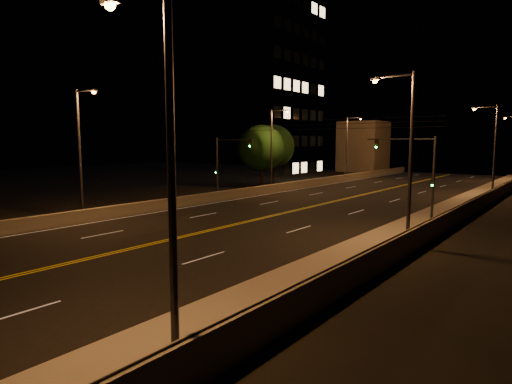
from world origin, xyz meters
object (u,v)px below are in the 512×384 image
Objects in this scene: streetlight_0 at (164,155)px; streetlight_1 at (406,148)px; streetlight_4 at (81,146)px; tree_1 at (273,146)px; streetlight_5 at (273,145)px; streetlight_6 at (348,144)px; traffic_signal_left at (224,161)px; building_tower at (238,80)px; streetlight_2 at (492,145)px; tree_0 at (261,148)px; traffic_signal_right at (420,169)px.

streetlight_0 is 17.17m from streetlight_1.
tree_1 is (-5.97, 32.50, -0.31)m from streetlight_4.
streetlight_6 is at bearing 90.00° from streetlight_5.
building_tower reaches higher than traffic_signal_left.
building_tower reaches higher than streetlight_0.
streetlight_6 is (0.00, 19.94, 0.00)m from streetlight_5.
streetlight_1 is 37.58m from tree_1.
streetlight_1 is 21.76m from traffic_signal_left.
streetlight_0 and streetlight_1 have the same top height.
tree_0 is at bearing -164.67° from streetlight_2.
traffic_signal_right is 1.00× the size of traffic_signal_left.
streetlight_5 is at bearing -38.84° from building_tower.
tree_1 is at bearing 145.04° from traffic_signal_right.
traffic_signal_left is (1.12, -9.87, -1.59)m from streetlight_5.
streetlight_5 is at bearing -156.64° from streetlight_2.
streetlight_2 is at bearing -6.17° from building_tower.
streetlight_0 is 1.00× the size of streetlight_2.
building_tower is at bearing 141.16° from streetlight_5.
tree_0 is 0.97× the size of tree_1.
building_tower reaches higher than streetlight_1.
tree_1 reaches higher than traffic_signal_right.
traffic_signal_left is at bearing 129.45° from streetlight_0.
streetlight_2 reaches higher than traffic_signal_left.
streetlight_6 is (-21.47, 10.67, 0.00)m from streetlight_2.
streetlight_0 is 1.16× the size of tree_1.
streetlight_2 is (0.00, 26.70, 0.00)m from streetlight_1.
streetlight_2 is at bearing 43.25° from traffic_signal_left.
streetlight_6 is 1.20× the size of tree_0.
building_tower is 20.23m from tree_0.
streetlight_0 reaches higher than tree_1.
traffic_signal_left is (-20.35, -19.15, -1.59)m from streetlight_2.
streetlight_2 and streetlight_4 have the same top height.
streetlight_4 is 42.45m from building_tower.
building_tower is at bearing 113.84° from streetlight_4.
streetlight_5 is (-21.47, 34.60, 0.00)m from streetlight_0.
streetlight_1 is at bearing -90.00° from streetlight_2.
tree_0 is (-25.04, -6.87, -0.48)m from streetlight_2.
streetlight_1 is 31.95m from tree_0.
streetlight_2 reaches higher than tree_0.
streetlight_1 is at bearing -38.38° from tree_0.
streetlight_0 is 0.29× the size of building_tower.
streetlight_1 is 1.16× the size of tree_1.
streetlight_4 is 33.05m from tree_1.
streetlight_4 is 1.16× the size of tree_1.
streetlight_0 and streetlight_6 have the same top height.
streetlight_2 is 1.00× the size of streetlight_4.
tree_0 is at bearing 97.64° from streetlight_4.
streetlight_0 is at bearing -55.91° from tree_0.
traffic_signal_left is 0.78× the size of tree_0.
tree_1 is (-2.39, 5.84, 0.17)m from tree_0.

